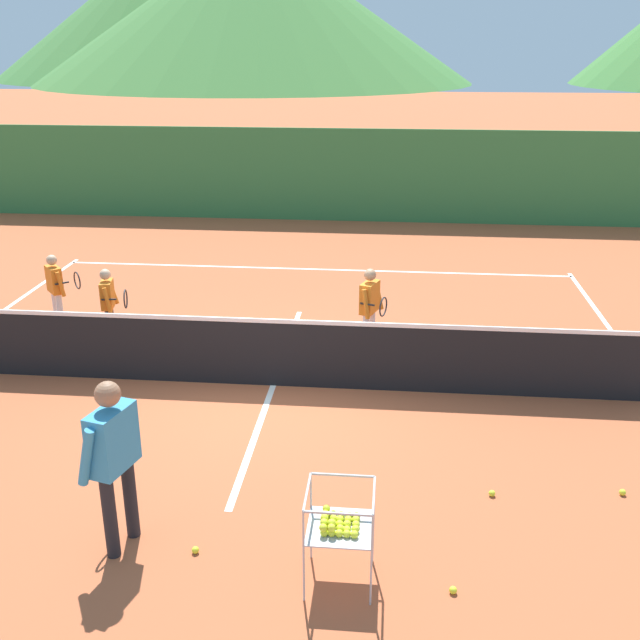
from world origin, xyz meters
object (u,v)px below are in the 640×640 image
tennis_net (272,352)px  student_2 (370,303)px  student_1 (109,299)px  tennis_ball_7 (623,492)px  tennis_ball_5 (492,493)px  ball_cart (338,524)px  instructor (113,450)px  tennis_ball_3 (453,590)px  tennis_ball_0 (195,550)px  student_0 (56,284)px

tennis_net → student_2: 1.82m
student_1 → tennis_ball_7: 7.61m
tennis_ball_5 → ball_cart: bearing=-136.4°
tennis_ball_5 → student_2: bearing=111.0°
student_1 → instructor: bearing=-68.8°
student_2 → tennis_ball_3: bearing=-80.1°
student_2 → ball_cart: student_2 is taller
instructor → student_1: bearing=111.2°
tennis_ball_3 → tennis_ball_0: bearing=172.5°
tennis_ball_5 → tennis_ball_3: bearing=-108.5°
ball_cart → tennis_ball_7: 3.31m
student_1 → student_0: bearing=151.4°
tennis_ball_0 → instructor: bearing=174.7°
student_0 → tennis_ball_0: size_ratio=18.10×
instructor → tennis_ball_0: bearing=-5.3°
tennis_net → student_0: 4.24m
tennis_ball_0 → tennis_ball_5: size_ratio=1.00×
tennis_ball_0 → tennis_ball_7: size_ratio=1.00×
student_1 → tennis_ball_5: size_ratio=17.74×
ball_cart → tennis_ball_7: (2.86, 1.58, -0.55)m
tennis_ball_0 → tennis_ball_5: 3.08m
tennis_net → instructor: size_ratio=5.95×
student_1 → ball_cart: bearing=-52.4°
ball_cart → tennis_ball_7: size_ratio=13.22×
instructor → tennis_net: bearing=76.1°
instructor → tennis_ball_7: 5.15m
tennis_ball_5 → tennis_ball_7: size_ratio=1.00×
student_1 → tennis_ball_7: (6.74, -3.47, -0.69)m
tennis_net → ball_cart: (1.17, -3.82, 0.09)m
tennis_ball_3 → tennis_ball_5: bearing=71.5°
student_0 → student_1: size_ratio=1.02×
instructor → ball_cart: (2.04, -0.30, -0.43)m
student_2 → tennis_ball_5: student_2 is taller
tennis_net → student_0: bearing=154.3°
tennis_net → student_2: size_ratio=7.64×
tennis_net → student_0: (-3.81, 1.83, 0.24)m
tennis_net → student_2: student_2 is taller
tennis_ball_3 → tennis_ball_7: bearing=41.6°
instructor → student_0: bearing=118.8°
student_0 → tennis_ball_5: 7.77m
ball_cart → tennis_ball_3: bearing=-4.2°
tennis_ball_3 → tennis_ball_7: size_ratio=1.00×
student_1 → tennis_ball_0: (2.55, -4.82, -0.69)m
instructor → student_0: instructor is taller
tennis_ball_5 → tennis_ball_7: bearing=6.3°
tennis_ball_3 → ball_cart: bearing=175.8°
instructor → tennis_ball_7: size_ratio=24.83×
tennis_net → ball_cart: tennis_net is taller
tennis_net → tennis_ball_7: tennis_net is taller
student_2 → tennis_ball_7: size_ratio=19.34×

